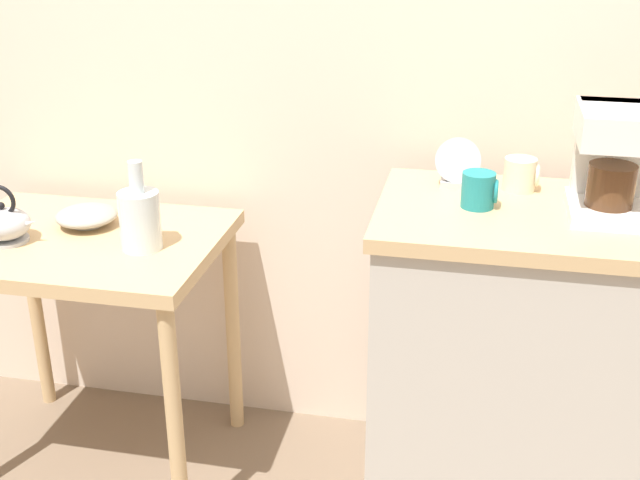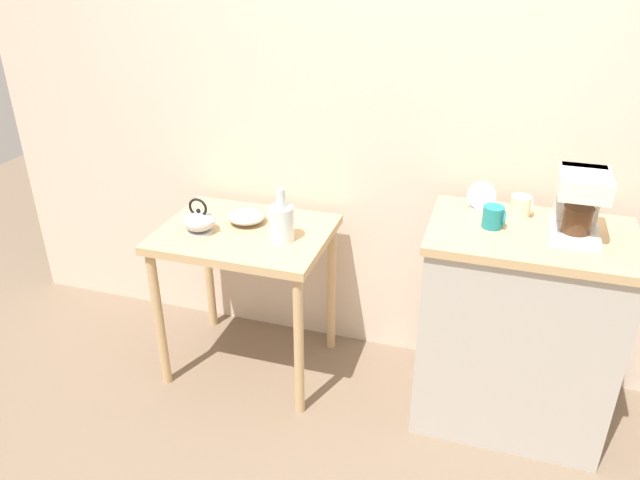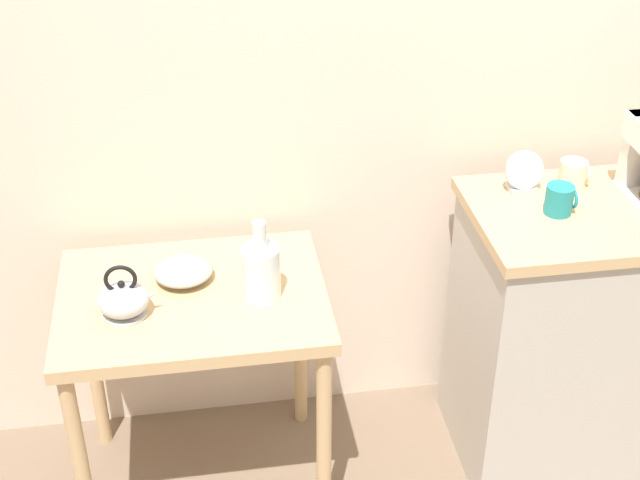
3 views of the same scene
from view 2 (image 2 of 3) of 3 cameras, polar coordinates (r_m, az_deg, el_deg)
The scene contains 11 objects.
ground_plane at distance 2.99m, azimuth 4.25°, elevation -14.36°, with size 8.00×8.00×0.00m, color #7A6651.
back_wall at distance 2.75m, azimuth 9.77°, elevation 14.72°, with size 4.40×0.10×2.80m, color beige.
wooden_table at distance 2.83m, azimuth -6.96°, elevation -1.06°, with size 0.76×0.59×0.75m.
kitchen_counter at distance 2.73m, azimuth 17.85°, elevation -7.95°, with size 0.80×0.52×0.92m.
bowl_stoneware at distance 2.84m, azimuth -6.86°, elevation 2.18°, with size 0.17×0.17×0.06m.
teakettle at distance 2.78m, azimuth -11.15°, elevation 1.76°, with size 0.17×0.14×0.16m.
glass_carafe_vase at distance 2.64m, azimuth -3.61°, elevation 1.68°, with size 0.11×0.11×0.24m.
coffee_maker at distance 2.48m, azimuth 23.12°, elevation 3.39°, with size 0.18×0.22×0.26m.
mug_small_cream at distance 2.62m, azimuth 18.28°, elevation 3.05°, with size 0.09×0.08×0.08m.
mug_dark_teal at distance 2.48m, azimuth 15.92°, elevation 2.08°, with size 0.09×0.08×0.09m.
table_clock at distance 2.61m, azimuth 14.82°, elevation 3.79°, with size 0.12×0.06×0.13m.
Camera 2 is at (0.46, -2.19, 1.98)m, focal length 34.23 mm.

